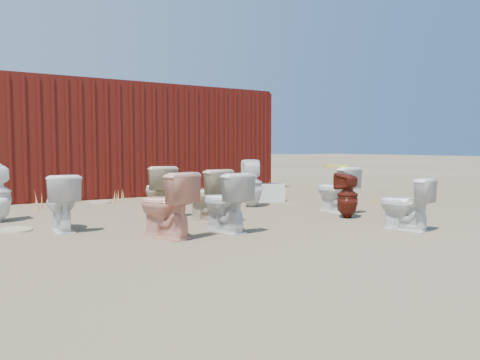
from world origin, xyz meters
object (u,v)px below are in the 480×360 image
toilet_front_e (405,204)px  toilet_back_beige_left (159,191)px  toilet_front_c (225,202)px  toilet_back_beige_right (207,195)px  toilet_front_a (61,202)px  toilet_front_maroon (347,195)px  toilet_back_yellowlid (336,190)px  toilet_back_e (252,183)px  loose_tank (271,193)px  shipping_container (135,140)px  toilet_front_pink (166,205)px

toilet_front_e → toilet_back_beige_left: size_ratio=0.87×
toilet_front_c → toilet_back_beige_right: bearing=-108.1°
toilet_back_beige_left → toilet_front_a: bearing=30.0°
toilet_front_maroon → toilet_back_beige_right: (-1.91, 0.81, 0.04)m
toilet_back_yellowlid → toilet_back_e: toilet_back_e is taller
toilet_front_maroon → loose_tank: 2.31m
loose_tank → toilet_front_c: bearing=-126.1°
shipping_container → toilet_front_maroon: 5.79m
toilet_back_beige_right → toilet_back_beige_left: bearing=-75.7°
toilet_back_yellowlid → toilet_front_pink: bearing=7.8°
shipping_container → toilet_front_a: (-2.53, -4.44, -0.85)m
toilet_front_e → toilet_back_e: (-0.36, 2.95, 0.08)m
shipping_container → loose_tank: 3.77m
toilet_front_a → toilet_front_c: (1.68, -1.15, 0.01)m
toilet_back_beige_left → loose_tank: (2.53, 0.58, -0.21)m
shipping_container → toilet_back_beige_left: bearing=-104.5°
toilet_back_yellowlid → loose_tank: size_ratio=1.47×
toilet_back_beige_left → toilet_back_yellowlid: toilet_back_beige_left is taller
toilet_front_pink → toilet_front_a: bearing=-68.0°
toilet_front_pink → toilet_back_beige_right: bearing=-158.4°
toilet_front_a → loose_tank: (4.06, 1.15, -0.18)m
toilet_front_pink → toilet_back_yellowlid: bearing=171.2°
toilet_front_maroon → loose_tank: toilet_front_maroon is taller
shipping_container → toilet_back_beige_left: 4.08m
toilet_front_c → loose_tank: bearing=-141.0°
toilet_front_a → toilet_front_pink: 1.44m
toilet_front_e → toilet_front_c: bearing=-41.4°
shipping_container → toilet_back_beige_right: size_ratio=8.09×
toilet_back_beige_left → loose_tank: 2.61m
toilet_front_a → toilet_front_e: 4.30m
shipping_container → toilet_front_c: bearing=-98.6°
toilet_front_pink → toilet_back_e: toilet_back_e is taller
toilet_front_c → toilet_back_beige_right: size_ratio=0.99×
toilet_front_c → toilet_back_e: size_ratio=0.89×
toilet_back_beige_right → loose_tank: (2.19, 1.48, -0.20)m
toilet_front_a → toilet_back_beige_right: (1.87, -0.33, 0.02)m
toilet_front_maroon → toilet_front_pink: bearing=-4.2°
toilet_front_a → toilet_back_beige_right: bearing=173.7°
toilet_back_yellowlid → toilet_back_beige_left: bearing=-26.4°
toilet_front_e → toilet_back_e: bearing=-95.4°
shipping_container → toilet_back_e: bearing=-78.3°
toilet_front_c → loose_tank: (2.38, 2.30, -0.19)m
toilet_back_beige_left → toilet_back_e: toilet_back_e is taller
toilet_front_c → toilet_back_beige_right: 0.84m
shipping_container → toilet_back_yellowlid: size_ratio=8.17×
toilet_front_pink → toilet_back_beige_left: bearing=-127.6°
toilet_back_beige_left → toilet_back_yellowlid: (2.52, -1.19, -0.01)m
toilet_front_e → toilet_back_yellowlid: (0.39, 1.64, 0.04)m
toilet_front_pink → toilet_front_c: (0.76, -0.04, -0.01)m
toilet_front_pink → shipping_container: bearing=-123.9°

